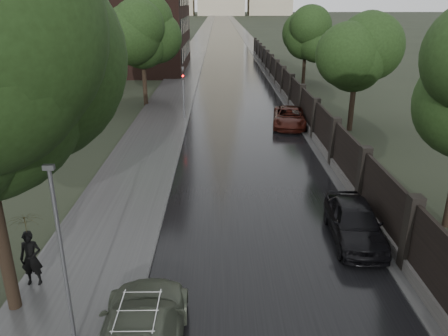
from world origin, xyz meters
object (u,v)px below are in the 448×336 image
(tree_left_far, at_px, (142,43))
(tree_right_c, at_px, (306,37))
(car_right_far, at_px, (289,117))
(tree_right_b, at_px, (357,58))
(pedestrian_umbrella, at_px, (26,230))
(car_right_near, at_px, (354,222))
(traffic_light, at_px, (183,89))
(lamp_post, at_px, (63,260))

(tree_left_far, xyz_separation_m, tree_right_c, (15.50, 10.00, -0.29))
(tree_right_c, bearing_deg, car_right_far, -103.58)
(tree_right_b, distance_m, pedestrian_umbrella, 23.49)
(car_right_near, bearing_deg, traffic_light, 116.22)
(tree_right_c, relative_size, car_right_near, 1.59)
(pedestrian_umbrella, bearing_deg, tree_right_c, 65.05)
(pedestrian_umbrella, bearing_deg, tree_left_far, 88.88)
(tree_right_b, xyz_separation_m, tree_right_c, (0.00, 18.00, 0.00))
(lamp_post, bearing_deg, tree_right_b, 57.82)
(tree_left_far, xyz_separation_m, traffic_light, (3.70, -5.01, -2.84))
(traffic_light, distance_m, pedestrian_umbrella, 21.11)
(tree_left_far, bearing_deg, pedestrian_umbrella, -88.80)
(lamp_post, bearing_deg, pedestrian_umbrella, 128.10)
(tree_right_c, bearing_deg, car_right_near, -97.08)
(tree_right_c, relative_size, traffic_light, 1.75)
(lamp_post, bearing_deg, car_right_far, 67.77)
(tree_right_b, bearing_deg, lamp_post, -122.18)
(tree_right_c, distance_m, lamp_post, 40.67)
(tree_left_far, bearing_deg, car_right_far, -31.45)
(car_right_near, height_order, car_right_far, car_right_near)
(tree_left_far, distance_m, lamp_post, 28.73)
(tree_right_c, relative_size, lamp_post, 1.37)
(tree_left_far, height_order, lamp_post, tree_left_far)
(tree_left_far, distance_m, tree_right_c, 18.45)
(tree_right_b, xyz_separation_m, pedestrian_umbrella, (-14.96, -17.87, -2.91))
(tree_right_b, xyz_separation_m, lamp_post, (-12.90, -20.50, -2.28))
(lamp_post, bearing_deg, car_right_near, 31.89)
(car_right_near, relative_size, car_right_far, 0.90)
(tree_left_far, height_order, tree_right_b, tree_left_far)
(tree_right_c, bearing_deg, pedestrian_umbrella, -112.64)
(car_right_far, bearing_deg, tree_right_b, -6.77)
(tree_left_far, distance_m, car_right_far, 14.12)
(traffic_light, relative_size, car_right_far, 0.81)
(tree_left_far, height_order, car_right_near, tree_left_far)
(traffic_light, distance_m, car_right_far, 8.13)
(tree_left_far, distance_m, car_right_near, 26.08)
(tree_left_far, height_order, pedestrian_umbrella, tree_left_far)
(tree_right_c, height_order, traffic_light, tree_right_c)
(tree_right_b, relative_size, traffic_light, 1.75)
(traffic_light, distance_m, car_right_near, 19.67)
(traffic_light, bearing_deg, car_right_near, -66.86)
(tree_right_b, xyz_separation_m, traffic_light, (-11.80, 2.99, -2.55))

